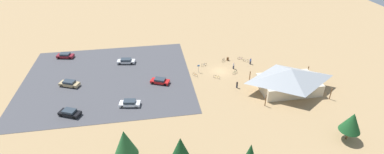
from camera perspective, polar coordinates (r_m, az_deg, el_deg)
name	(u,v)px	position (r m, az deg, el deg)	size (l,w,h in m)	color
ground	(220,71)	(74.74, 5.51, 1.09)	(160.00, 160.00, 0.00)	#9E7F56
parking_lot_asphalt	(108,78)	(74.23, -16.06, -0.28)	(39.97, 34.78, 0.05)	#424247
bike_pavilion	(290,79)	(69.09, 18.44, -0.30)	(15.16, 10.25, 5.41)	beige
trash_bin	(228,59)	(80.11, 6.96, 3.52)	(0.60, 0.60, 0.90)	brown
lot_sign	(198,67)	(73.31, 1.27, 1.87)	(0.56, 0.08, 2.20)	#99999E
pine_far_west	(352,122)	(58.70, 28.66, -7.71)	(3.66, 3.66, 5.80)	brown
pine_west	(125,143)	(47.46, -12.90, -12.37)	(3.77, 3.77, 7.35)	brown
pine_center	(180,147)	(46.80, -2.26, -13.49)	(2.80, 2.80, 6.09)	brown
bicycle_white_edge_north	(246,61)	(80.19, 10.50, 3.17)	(1.52, 0.96, 0.81)	black
bicycle_yellow_near_sign	(217,77)	(71.49, 4.82, 0.01)	(1.54, 1.06, 0.86)	black
bicycle_black_edge_south	(223,60)	(79.48, 6.13, 3.30)	(1.15, 1.35, 0.88)	black
bicycle_purple_back_row	(240,58)	(81.07, 9.40, 3.59)	(1.41, 0.95, 0.79)	black
bicycle_silver_yard_right	(204,65)	(76.85, 2.33, 2.42)	(1.60, 0.57, 0.81)	black
bicycle_orange_yard_front	(195,75)	(72.12, 0.64, 0.43)	(1.10, 1.41, 0.90)	black
bicycle_green_mid_cluster	(235,72)	(73.96, 8.35, 0.89)	(1.53, 0.98, 0.88)	black
car_maroon_front_row	(65,55)	(87.92, -23.43, 3.86)	(4.75, 2.77, 1.36)	maroon
car_silver_aisle_side	(126,61)	(79.78, -12.70, 3.05)	(4.86, 2.53, 1.31)	#BCBCC1
car_red_end_stall	(160,81)	(69.50, -6.25, -0.76)	(4.76, 3.44, 1.28)	red
car_black_back_corner	(70,113)	(63.94, -22.69, -6.40)	(4.74, 3.52, 1.31)	black
car_tan_mid_lot	(69,83)	(73.75, -22.74, -1.16)	(4.93, 3.42, 1.40)	tan
car_white_far_end	(130,103)	(62.99, -12.02, -4.99)	(4.55, 2.48, 1.35)	white
visitor_by_pavilion	(234,65)	(75.93, 8.08, 2.24)	(0.36, 0.36, 1.79)	#2D3347
visitor_crossing_yard	(237,84)	(68.16, 8.76, -1.43)	(0.39, 0.40, 1.74)	#2D3347
visitor_near_lot	(251,61)	(78.96, 11.31, 3.09)	(0.36, 0.36, 1.78)	#2D3347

